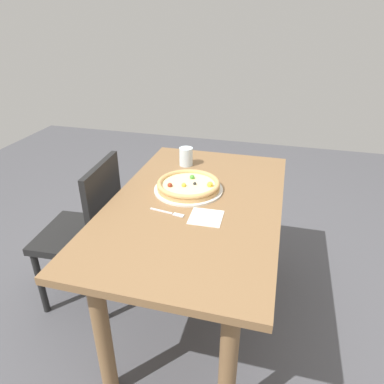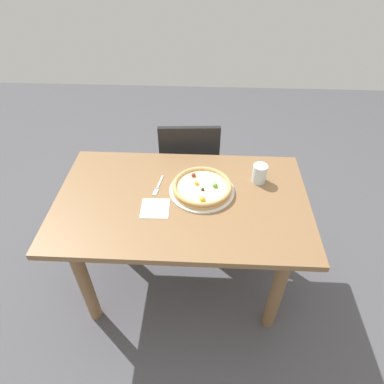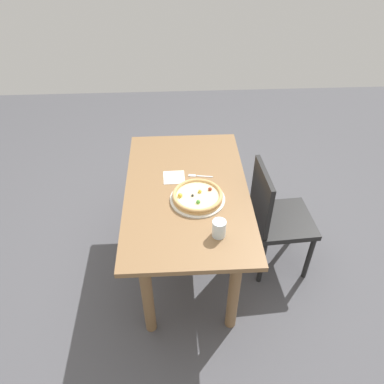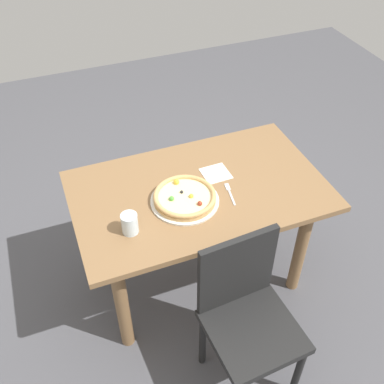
{
  "view_description": "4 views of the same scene",
  "coord_description": "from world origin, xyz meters",
  "px_view_note": "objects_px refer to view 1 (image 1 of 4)",
  "views": [
    {
      "loc": [
        1.39,
        0.35,
        1.54
      ],
      "look_at": [
        -0.05,
        -0.03,
        0.76
      ],
      "focal_mm": 32.78,
      "sensor_mm": 36.0,
      "label": 1
    },
    {
      "loc": [
        -0.11,
        1.25,
        1.9
      ],
      "look_at": [
        -0.05,
        -0.03,
        0.76
      ],
      "focal_mm": 31.17,
      "sensor_mm": 36.0,
      "label": 2
    },
    {
      "loc": [
        -1.84,
        0.06,
        2.28
      ],
      "look_at": [
        -0.05,
        -0.03,
        0.76
      ],
      "focal_mm": 35.21,
      "sensor_mm": 36.0,
      "label": 3
    },
    {
      "loc": [
        -0.66,
        -1.61,
        2.29
      ],
      "look_at": [
        -0.05,
        -0.03,
        0.76
      ],
      "focal_mm": 42.51,
      "sensor_mm": 36.0,
      "label": 4
    }
  ],
  "objects_px": {
    "fork": "(170,213)",
    "pizza": "(189,185)",
    "chair_near": "(88,229)",
    "drinking_glass": "(186,157)",
    "napkin": "(206,217)",
    "dining_table": "(196,224)",
    "plate": "(189,189)"
  },
  "relations": [
    {
      "from": "fork",
      "to": "pizza",
      "type": "bearing_deg",
      "value": 94.13
    },
    {
      "from": "chair_near",
      "to": "fork",
      "type": "height_order",
      "value": "chair_near"
    },
    {
      "from": "drinking_glass",
      "to": "napkin",
      "type": "xyz_separation_m",
      "value": [
        0.53,
        0.24,
        -0.05
      ]
    },
    {
      "from": "dining_table",
      "to": "napkin",
      "type": "distance_m",
      "value": 0.2
    },
    {
      "from": "napkin",
      "to": "plate",
      "type": "bearing_deg",
      "value": -148.25
    },
    {
      "from": "chair_near",
      "to": "fork",
      "type": "relative_size",
      "value": 5.26
    },
    {
      "from": "dining_table",
      "to": "plate",
      "type": "height_order",
      "value": "plate"
    },
    {
      "from": "plate",
      "to": "drinking_glass",
      "type": "xyz_separation_m",
      "value": [
        -0.3,
        -0.1,
        0.05
      ]
    },
    {
      "from": "chair_near",
      "to": "drinking_glass",
      "type": "distance_m",
      "value": 0.68
    },
    {
      "from": "chair_near",
      "to": "dining_table",
      "type": "bearing_deg",
      "value": -94.12
    },
    {
      "from": "plate",
      "to": "pizza",
      "type": "xyz_separation_m",
      "value": [
        -0.0,
        0.0,
        0.03
      ]
    },
    {
      "from": "pizza",
      "to": "fork",
      "type": "xyz_separation_m",
      "value": [
        0.24,
        -0.02,
        -0.03
      ]
    },
    {
      "from": "pizza",
      "to": "plate",
      "type": "bearing_deg",
      "value": -81.39
    },
    {
      "from": "pizza",
      "to": "dining_table",
      "type": "bearing_deg",
      "value": 31.64
    },
    {
      "from": "plate",
      "to": "drinking_glass",
      "type": "height_order",
      "value": "drinking_glass"
    },
    {
      "from": "plate",
      "to": "napkin",
      "type": "bearing_deg",
      "value": 31.75
    },
    {
      "from": "pizza",
      "to": "napkin",
      "type": "bearing_deg",
      "value": 31.68
    },
    {
      "from": "fork",
      "to": "plate",
      "type": "bearing_deg",
      "value": 94.21
    },
    {
      "from": "chair_near",
      "to": "napkin",
      "type": "distance_m",
      "value": 0.75
    },
    {
      "from": "fork",
      "to": "drinking_glass",
      "type": "bearing_deg",
      "value": 107.43
    },
    {
      "from": "dining_table",
      "to": "napkin",
      "type": "xyz_separation_m",
      "value": [
        0.13,
        0.08,
        0.13
      ]
    },
    {
      "from": "drinking_glass",
      "to": "plate",
      "type": "bearing_deg",
      "value": 17.96
    },
    {
      "from": "dining_table",
      "to": "pizza",
      "type": "height_order",
      "value": "pizza"
    },
    {
      "from": "plate",
      "to": "pizza",
      "type": "height_order",
      "value": "pizza"
    },
    {
      "from": "drinking_glass",
      "to": "napkin",
      "type": "distance_m",
      "value": 0.59
    },
    {
      "from": "dining_table",
      "to": "fork",
      "type": "height_order",
      "value": "fork"
    },
    {
      "from": "plate",
      "to": "drinking_glass",
      "type": "distance_m",
      "value": 0.32
    },
    {
      "from": "dining_table",
      "to": "chair_near",
      "type": "height_order",
      "value": "chair_near"
    },
    {
      "from": "chair_near",
      "to": "pizza",
      "type": "bearing_deg",
      "value": -83.57
    },
    {
      "from": "pizza",
      "to": "fork",
      "type": "relative_size",
      "value": 1.88
    },
    {
      "from": "plate",
      "to": "drinking_glass",
      "type": "bearing_deg",
      "value": -162.04
    },
    {
      "from": "chair_near",
      "to": "napkin",
      "type": "bearing_deg",
      "value": -104.58
    }
  ]
}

